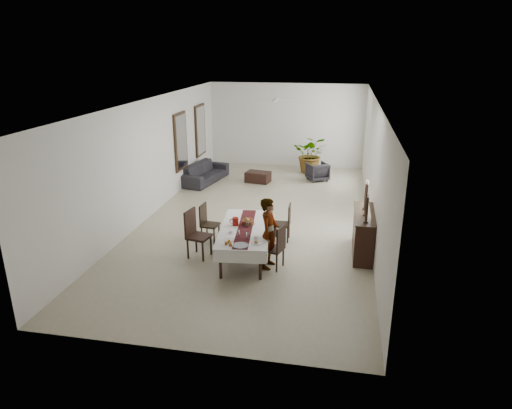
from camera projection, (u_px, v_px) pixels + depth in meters
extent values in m
cube|color=#AFA88B|center=(258.00, 217.00, 12.71)|extent=(6.00, 12.00, 0.00)
cube|color=white|center=(258.00, 101.00, 11.65)|extent=(6.00, 12.00, 0.02)
cube|color=silver|center=(286.00, 125.00, 17.74)|extent=(6.00, 0.02, 3.20)
cube|color=silver|center=(182.00, 259.00, 6.61)|extent=(6.00, 0.02, 3.20)
cube|color=silver|center=(152.00, 157.00, 12.71)|extent=(0.02, 12.00, 3.20)
cube|color=silver|center=(373.00, 167.00, 11.65)|extent=(0.02, 12.00, 3.20)
cube|color=black|center=(245.00, 229.00, 10.13)|extent=(1.17, 2.31, 0.05)
cylinder|color=black|center=(220.00, 264.00, 9.28)|extent=(0.07, 0.07, 0.65)
cylinder|color=black|center=(260.00, 265.00, 9.23)|extent=(0.07, 0.07, 0.65)
cylinder|color=black|center=(233.00, 226.00, 11.26)|extent=(0.07, 0.07, 0.65)
cylinder|color=black|center=(266.00, 226.00, 11.21)|extent=(0.07, 0.07, 0.65)
cube|color=white|center=(245.00, 228.00, 10.12)|extent=(1.36, 2.49, 0.01)
cube|color=white|center=(221.00, 233.00, 10.20)|extent=(0.28, 2.37, 0.28)
cube|color=silver|center=(269.00, 234.00, 10.13)|extent=(0.28, 2.37, 0.28)
cube|color=white|center=(239.00, 257.00, 9.05)|extent=(1.08, 0.14, 0.28)
cube|color=white|center=(250.00, 215.00, 11.28)|extent=(1.08, 0.14, 0.28)
cube|color=#53171C|center=(245.00, 228.00, 10.12)|extent=(0.59, 2.33, 0.00)
cylinder|color=maroon|center=(235.00, 221.00, 10.24)|extent=(0.15, 0.15, 0.18)
torus|color=maroon|center=(232.00, 221.00, 10.24)|extent=(0.11, 0.03, 0.11)
cylinder|color=silver|center=(248.00, 235.00, 9.52)|extent=(0.06, 0.06, 0.16)
cylinder|color=silver|center=(238.00, 233.00, 9.62)|extent=(0.06, 0.06, 0.16)
cylinder|color=silver|center=(247.00, 224.00, 10.13)|extent=(0.06, 0.06, 0.16)
cylinder|color=white|center=(256.00, 237.00, 9.57)|extent=(0.08, 0.08, 0.06)
cylinder|color=silver|center=(256.00, 238.00, 9.58)|extent=(0.14, 0.14, 0.01)
cylinder|color=white|center=(231.00, 232.00, 9.83)|extent=(0.08, 0.08, 0.06)
cylinder|color=white|center=(231.00, 233.00, 9.83)|extent=(0.14, 0.14, 0.01)
cylinder|color=silver|center=(256.00, 243.00, 9.31)|extent=(0.22, 0.22, 0.01)
sphere|color=tan|center=(256.00, 242.00, 9.31)|extent=(0.08, 0.08, 0.08)
cylinder|color=silver|center=(229.00, 240.00, 9.48)|extent=(0.22, 0.22, 0.01)
cylinder|color=white|center=(235.00, 219.00, 10.62)|extent=(0.22, 0.22, 0.01)
cylinder|color=#45464B|center=(241.00, 245.00, 9.20)|extent=(0.33, 0.33, 0.02)
cylinder|color=#994616|center=(230.00, 245.00, 9.18)|extent=(0.06, 0.06, 0.07)
cylinder|color=#944915|center=(226.00, 243.00, 9.24)|extent=(0.06, 0.06, 0.07)
cylinder|color=#8E6114|center=(229.00, 242.00, 9.33)|extent=(0.06, 0.06, 0.07)
cylinder|color=brown|center=(248.00, 222.00, 10.32)|extent=(0.28, 0.28, 0.09)
sphere|color=maroon|center=(249.00, 219.00, 10.31)|extent=(0.08, 0.08, 0.08)
sphere|color=olive|center=(247.00, 219.00, 10.32)|extent=(0.07, 0.07, 0.07)
sphere|color=gold|center=(248.00, 220.00, 10.25)|extent=(0.08, 0.08, 0.08)
cube|color=black|center=(273.00, 249.00, 9.71)|extent=(0.51, 0.51, 0.05)
cylinder|color=black|center=(277.00, 263.00, 9.57)|extent=(0.05, 0.05, 0.41)
cylinder|color=black|center=(283.00, 257.00, 9.86)|extent=(0.05, 0.05, 0.41)
cylinder|color=black|center=(262.00, 260.00, 9.72)|extent=(0.05, 0.05, 0.41)
cylinder|color=black|center=(269.00, 254.00, 10.00)|extent=(0.05, 0.05, 0.41)
cube|color=black|center=(281.00, 238.00, 9.54)|extent=(0.15, 0.41, 0.53)
cube|color=black|center=(282.00, 224.00, 11.11)|extent=(0.40, 0.40, 0.04)
cylinder|color=black|center=(288.00, 236.00, 11.01)|extent=(0.04, 0.04, 0.39)
cylinder|color=black|center=(289.00, 231.00, 11.30)|extent=(0.04, 0.04, 0.39)
cylinder|color=black|center=(274.00, 235.00, 11.06)|extent=(0.04, 0.04, 0.39)
cylinder|color=black|center=(276.00, 230.00, 11.36)|extent=(0.04, 0.04, 0.39)
cube|color=black|center=(289.00, 215.00, 10.99)|extent=(0.04, 0.39, 0.50)
cube|color=black|center=(199.00, 237.00, 10.20)|extent=(0.55, 0.55, 0.05)
cylinder|color=black|center=(196.00, 243.00, 10.52)|extent=(0.05, 0.05, 0.46)
cylinder|color=black|center=(188.00, 249.00, 10.18)|extent=(0.05, 0.05, 0.46)
cylinder|color=black|center=(211.00, 245.00, 10.38)|extent=(0.05, 0.05, 0.46)
cylinder|color=black|center=(203.00, 252.00, 10.05)|extent=(0.05, 0.05, 0.46)
cube|color=black|center=(190.00, 222.00, 10.17)|extent=(0.14, 0.46, 0.59)
cube|color=black|center=(210.00, 225.00, 11.07)|extent=(0.43, 0.43, 0.04)
cylinder|color=black|center=(207.00, 230.00, 11.33)|extent=(0.04, 0.04, 0.39)
cylinder|color=black|center=(202.00, 235.00, 11.04)|extent=(0.04, 0.04, 0.39)
cylinder|color=black|center=(219.00, 232.00, 11.24)|extent=(0.04, 0.04, 0.39)
cylinder|color=black|center=(214.00, 236.00, 10.95)|extent=(0.04, 0.04, 0.39)
cube|color=black|center=(203.00, 214.00, 11.03)|extent=(0.08, 0.39, 0.50)
imported|color=gray|center=(269.00, 233.00, 9.63)|extent=(0.45, 0.62, 1.56)
cube|color=black|center=(363.00, 234.00, 10.36)|extent=(0.42, 1.59, 0.95)
cube|color=black|center=(365.00, 214.00, 10.20)|extent=(0.47, 1.65, 0.03)
cylinder|color=black|center=(366.00, 222.00, 9.65)|extent=(0.11, 0.11, 0.03)
cylinder|color=black|center=(367.00, 209.00, 9.56)|extent=(0.05, 0.05, 0.53)
cylinder|color=beige|center=(368.00, 196.00, 9.46)|extent=(0.04, 0.04, 0.08)
cylinder|color=black|center=(365.00, 215.00, 10.04)|extent=(0.11, 0.11, 0.03)
cylinder|color=black|center=(367.00, 200.00, 9.92)|extent=(0.05, 0.05, 0.69)
cylinder|color=beige|center=(368.00, 183.00, 9.80)|extent=(0.04, 0.04, 0.08)
cylinder|color=black|center=(365.00, 209.00, 10.44)|extent=(0.11, 0.11, 0.03)
cylinder|color=black|center=(366.00, 196.00, 10.33)|extent=(0.05, 0.05, 0.58)
cylinder|color=beige|center=(367.00, 182.00, 10.22)|extent=(0.04, 0.04, 0.08)
imported|color=#252328|center=(205.00, 173.00, 15.97)|extent=(1.28, 2.34, 0.65)
imported|color=#29262B|center=(317.00, 172.00, 16.13)|extent=(0.92, 0.93, 0.63)
cube|color=black|center=(258.00, 177.00, 15.96)|extent=(0.90, 0.68, 0.36)
imported|color=#265321|center=(311.00, 154.00, 17.01)|extent=(1.31, 1.15, 1.40)
cube|color=black|center=(181.00, 141.00, 14.74)|extent=(0.06, 1.05, 1.85)
cube|color=silver|center=(182.00, 141.00, 14.74)|extent=(0.01, 0.90, 1.70)
cube|color=black|center=(200.00, 130.00, 16.69)|extent=(0.06, 1.05, 1.85)
cube|color=white|center=(201.00, 130.00, 16.68)|extent=(0.01, 0.90, 1.70)
cylinder|color=silver|center=(275.00, 93.00, 14.47)|extent=(0.04, 0.04, 0.20)
cylinder|color=silver|center=(275.00, 100.00, 14.53)|extent=(0.16, 0.16, 0.08)
cube|color=white|center=(277.00, 99.00, 14.86)|extent=(0.10, 0.55, 0.01)
cube|color=silver|center=(274.00, 101.00, 14.21)|extent=(0.10, 0.55, 0.01)
cube|color=white|center=(286.00, 100.00, 14.47)|extent=(0.55, 0.10, 0.01)
cube|color=silver|center=(264.00, 99.00, 14.59)|extent=(0.55, 0.10, 0.01)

